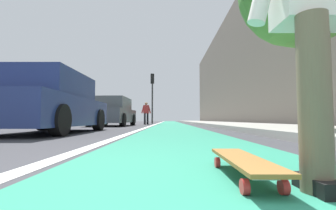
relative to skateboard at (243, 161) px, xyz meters
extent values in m
plane|color=#38383D|center=(8.98, 0.21, -0.09)|extent=(80.00, 80.00, 0.00)
cube|color=#288466|center=(22.98, 0.21, -0.09)|extent=(56.00, 1.99, 0.00)
cube|color=silver|center=(18.98, 1.35, -0.09)|extent=(52.00, 0.16, 0.01)
cube|color=#9E9B93|center=(16.98, -2.98, -0.02)|extent=(52.00, 3.20, 0.14)
cube|color=#625A50|center=(20.98, -5.64, 5.01)|extent=(40.00, 1.20, 10.21)
cylinder|color=red|center=(0.30, 0.08, -0.06)|extent=(0.07, 0.03, 0.07)
cylinder|color=red|center=(0.30, -0.09, -0.06)|extent=(0.07, 0.03, 0.07)
cylinder|color=red|center=(-0.30, 0.09, -0.06)|extent=(0.07, 0.03, 0.07)
cylinder|color=red|center=(-0.30, -0.08, -0.06)|extent=(0.07, 0.03, 0.07)
cube|color=silver|center=(0.30, 0.00, -0.01)|extent=(0.06, 0.12, 0.02)
cube|color=silver|center=(-0.30, 0.00, -0.01)|extent=(0.06, 0.12, 0.02)
cube|color=olive|center=(0.00, 0.00, 0.01)|extent=(0.84, 0.20, 0.02)
cylinder|color=brown|center=(-0.27, -0.25, 0.32)|extent=(0.14, 0.14, 0.82)
cylinder|color=brown|center=(-0.01, -0.43, 0.32)|extent=(0.14, 0.14, 0.82)
cube|color=black|center=(-0.27, -0.25, -0.06)|extent=(0.26, 0.10, 0.07)
cube|color=navy|center=(4.65, 3.40, 0.43)|extent=(4.19, 1.78, 0.70)
cube|color=navy|center=(4.50, 3.40, 1.08)|extent=(2.31, 1.63, 0.60)
cube|color=#4C606B|center=(5.65, 3.40, 1.08)|extent=(0.04, 1.56, 0.51)
cylinder|color=black|center=(5.95, 4.24, 0.22)|extent=(0.64, 0.22, 0.64)
cylinder|color=black|center=(5.95, 2.56, 0.22)|extent=(0.64, 0.22, 0.64)
cylinder|color=black|center=(3.35, 2.56, 0.22)|extent=(0.64, 0.22, 0.64)
cube|color=#4C5156|center=(11.35, 3.37, 0.44)|extent=(4.26, 1.86, 0.70)
cube|color=#4C5156|center=(11.20, 3.37, 1.09)|extent=(2.36, 1.66, 0.60)
cube|color=#4C606B|center=(12.35, 3.33, 1.09)|extent=(0.09, 1.51, 0.51)
cylinder|color=black|center=(12.68, 4.14, 0.23)|extent=(0.65, 0.24, 0.64)
cylinder|color=black|center=(12.62, 2.51, 0.23)|extent=(0.65, 0.24, 0.64)
cylinder|color=black|center=(10.07, 4.23, 0.23)|extent=(0.65, 0.24, 0.64)
cylinder|color=black|center=(10.02, 2.60, 0.23)|extent=(0.65, 0.24, 0.64)
cylinder|color=#2D2D2D|center=(18.02, 1.75, 1.53)|extent=(0.12, 0.12, 3.26)
cube|color=black|center=(18.02, 1.75, 3.56)|extent=(0.24, 0.28, 0.80)
sphere|color=#360606|center=(18.15, 1.75, 3.82)|extent=(0.16, 0.16, 0.16)
sphere|color=gold|center=(18.15, 1.75, 3.56)|extent=(0.16, 0.16, 0.16)
sphere|color=black|center=(18.15, 1.75, 3.30)|extent=(0.16, 0.16, 0.16)
cylinder|color=brown|center=(3.93, -2.58, 1.12)|extent=(0.28, 0.28, 2.42)
cylinder|color=black|center=(15.03, 1.86, 0.28)|extent=(0.13, 0.13, 0.76)
cylinder|color=black|center=(14.79, 2.03, 0.28)|extent=(0.13, 0.13, 0.76)
cube|color=black|center=(15.03, 1.86, -0.06)|extent=(0.24, 0.09, 0.06)
cube|color=#B22D2D|center=(14.92, 1.95, 0.94)|extent=(0.22, 0.37, 0.55)
cylinder|color=#B22D2D|center=(14.92, 1.73, 0.94)|extent=(0.08, 0.22, 0.56)
cylinder|color=#B22D2D|center=(14.92, 2.18, 0.94)|extent=(0.08, 0.22, 0.56)
sphere|color=#936B4C|center=(14.92, 1.95, 1.32)|extent=(0.20, 0.20, 0.20)
camera|label=1|loc=(-1.37, 0.42, 0.23)|focal=25.77mm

